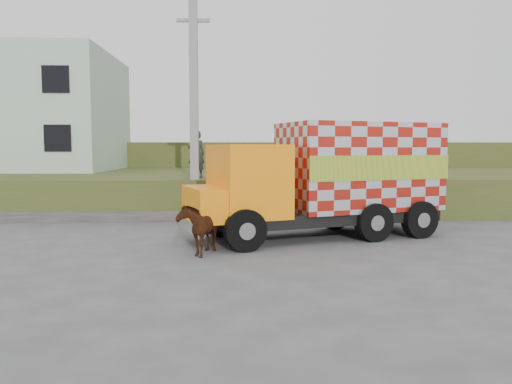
{
  "coord_description": "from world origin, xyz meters",
  "views": [
    {
      "loc": [
        0.66,
        -13.74,
        2.63
      ],
      "look_at": [
        1.15,
        1.49,
        1.3
      ],
      "focal_mm": 35.0,
      "sensor_mm": 36.0,
      "label": 1
    }
  ],
  "objects_px": {
    "cargo_truck": "(329,179)",
    "cow": "(200,228)",
    "utility_pole": "(194,109)",
    "pedestrian": "(196,154)"
  },
  "relations": [
    {
      "from": "utility_pole",
      "to": "cargo_truck",
      "type": "xyz_separation_m",
      "value": [
        4.31,
        -3.66,
        -2.33
      ]
    },
    {
      "from": "cow",
      "to": "pedestrian",
      "type": "bearing_deg",
      "value": 110.22
    },
    {
      "from": "utility_pole",
      "to": "pedestrian",
      "type": "distance_m",
      "value": 1.85
    },
    {
      "from": "cargo_truck",
      "to": "cow",
      "type": "xyz_separation_m",
      "value": [
        -3.65,
        -2.3,
        -1.09
      ]
    },
    {
      "from": "cargo_truck",
      "to": "pedestrian",
      "type": "bearing_deg",
      "value": 114.93
    },
    {
      "from": "utility_pole",
      "to": "cow",
      "type": "bearing_deg",
      "value": -83.76
    },
    {
      "from": "cow",
      "to": "cargo_truck",
      "type": "bearing_deg",
      "value": 46.85
    },
    {
      "from": "utility_pole",
      "to": "cargo_truck",
      "type": "height_order",
      "value": "utility_pole"
    },
    {
      "from": "cargo_truck",
      "to": "pedestrian",
      "type": "relative_size",
      "value": 4.39
    },
    {
      "from": "utility_pole",
      "to": "cow",
      "type": "height_order",
      "value": "utility_pole"
    }
  ]
}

